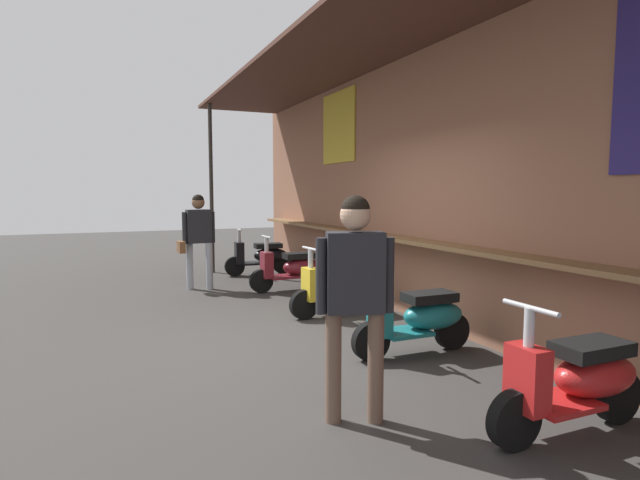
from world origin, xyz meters
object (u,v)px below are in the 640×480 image
object	(u,v)px
scooter_maroon	(293,268)
scooter_red	(578,380)
shopper_browsing	(355,284)
shopper_with_handbag	(198,232)
scooter_teal	(420,318)
scooter_yellow	(342,287)
scooter_black	(263,256)

from	to	relation	value
scooter_maroon	scooter_red	world-z (taller)	same
shopper_browsing	shopper_with_handbag	bearing A→B (deg)	19.99
scooter_maroon	scooter_teal	world-z (taller)	same
scooter_maroon	shopper_browsing	distance (m)	5.14
scooter_maroon	scooter_yellow	distance (m)	1.92
scooter_maroon	scooter_yellow	xyz separation A→B (m)	(1.92, -0.00, 0.00)
shopper_with_handbag	shopper_browsing	size ratio (longest dim) A/B	0.99
scooter_black	scooter_red	size ratio (longest dim) A/B	1.00
scooter_black	shopper_browsing	distance (m)	6.87
shopper_browsing	scooter_red	bearing A→B (deg)	-101.43
scooter_teal	scooter_yellow	bearing A→B (deg)	-89.14
scooter_black	shopper_browsing	xyz separation A→B (m)	(6.71, -1.36, 0.65)
scooter_yellow	shopper_with_handbag	world-z (taller)	shopper_with_handbag
scooter_teal	shopper_with_handbag	bearing A→B (deg)	-70.88
scooter_maroon	shopper_with_handbag	world-z (taller)	shopper_with_handbag
scooter_yellow	scooter_teal	world-z (taller)	same
scooter_maroon	scooter_red	distance (m)	5.70
scooter_teal	shopper_with_handbag	size ratio (longest dim) A/B	0.84
scooter_black	scooter_maroon	size ratio (longest dim) A/B	1.00
scooter_red	shopper_with_handbag	world-z (taller)	shopper_with_handbag
scooter_maroon	scooter_black	bearing A→B (deg)	-90.56
scooter_teal	scooter_red	xyz separation A→B (m)	(1.92, 0.00, 0.00)
shopper_browsing	scooter_maroon	bearing A→B (deg)	3.18
scooter_black	scooter_teal	xyz separation A→B (m)	(5.57, 0.00, 0.00)
scooter_red	shopper_with_handbag	distance (m)	6.64
scooter_black	scooter_red	distance (m)	7.50
scooter_yellow	shopper_browsing	size ratio (longest dim) A/B	0.83
scooter_maroon	scooter_yellow	bearing A→B (deg)	89.44
scooter_yellow	scooter_red	xyz separation A→B (m)	(3.79, 0.00, 0.00)
scooter_teal	shopper_with_handbag	distance (m)	4.80
scooter_maroon	scooter_teal	bearing A→B (deg)	89.44
scooter_maroon	scooter_teal	size ratio (longest dim) A/B	1.00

